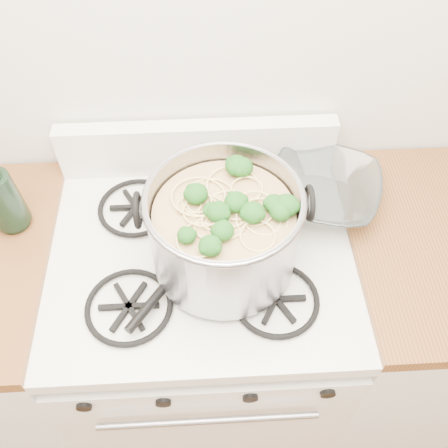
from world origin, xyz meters
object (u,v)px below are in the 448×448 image
gas_range (206,336)px  bottle (0,193)px  spatula (194,250)px  glass_bowl (322,194)px  stock_pot (224,231)px

gas_range → bottle: (-0.48, 0.11, 0.60)m
spatula → glass_bowl: size_ratio=2.67×
gas_range → stock_pot: bearing=-30.5°
stock_pot → spatula: stock_pot is taller
glass_bowl → gas_range: bearing=-155.6°
spatula → bottle: bottle is taller
spatula → glass_bowl: (0.34, 0.16, 0.00)m
spatula → bottle: (-0.46, 0.12, 0.10)m
gas_range → glass_bowl: glass_bowl is taller
spatula → bottle: 0.49m
stock_pot → glass_bowl: size_ratio=3.27×
gas_range → glass_bowl: 0.62m
gas_range → bottle: bearing=167.2°
spatula → stock_pot: bearing=19.9°
gas_range → stock_pot: (0.06, -0.03, 0.60)m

